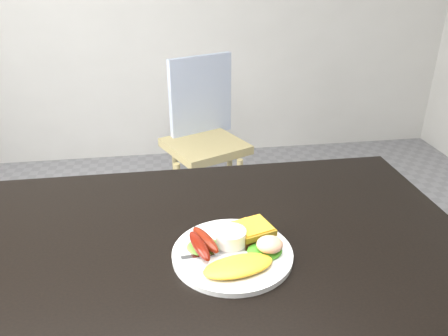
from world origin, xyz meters
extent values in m
cube|color=black|center=(0.00, 0.00, 0.73)|extent=(1.20, 0.80, 0.04)
cube|color=tan|center=(0.12, 1.27, 0.45)|extent=(0.48, 0.48, 0.04)
imported|color=navy|center=(0.10, 0.45, 0.78)|extent=(0.67, 0.58, 1.56)
cylinder|color=white|center=(0.04, -0.04, 0.76)|extent=(0.26, 0.26, 0.01)
ellipsoid|color=#4E872D|center=(-0.02, -0.02, 0.77)|extent=(0.07, 0.07, 0.01)
ellipsoid|color=#33911F|center=(0.11, -0.05, 0.77)|extent=(0.08, 0.07, 0.01)
ellipsoid|color=orange|center=(0.04, -0.10, 0.77)|extent=(0.16, 0.10, 0.02)
ellipsoid|color=#64140E|center=(-0.03, -0.04, 0.78)|extent=(0.05, 0.11, 0.03)
ellipsoid|color=#6C1505|center=(-0.01, -0.02, 0.78)|extent=(0.06, 0.11, 0.03)
cylinder|color=white|center=(0.04, -0.02, 0.78)|extent=(0.08, 0.08, 0.04)
cube|color=brown|center=(0.08, 0.02, 0.77)|extent=(0.11, 0.11, 0.01)
cube|color=olive|center=(0.10, 0.01, 0.78)|extent=(0.10, 0.10, 0.01)
ellipsoid|color=beige|center=(0.12, -0.06, 0.79)|extent=(0.06, 0.06, 0.03)
cube|color=#ADAFB7|center=(0.01, -0.05, 0.76)|extent=(0.16, 0.02, 0.00)
camera|label=1|loc=(-0.09, -0.79, 1.33)|focal=35.00mm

